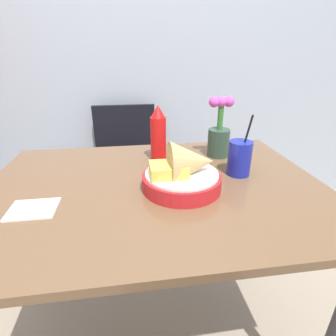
{
  "coord_description": "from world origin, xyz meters",
  "views": [
    {
      "loc": [
        -0.07,
        -0.77,
        1.16
      ],
      "look_at": [
        0.04,
        -0.01,
        0.82
      ],
      "focal_mm": 28.0,
      "sensor_mm": 36.0,
      "label": 1
    }
  ],
  "objects_px": {
    "chair_far_window": "(126,159)",
    "flower_vase": "(219,134)",
    "food_basket": "(185,173)",
    "ketchup_bottle": "(158,134)",
    "drink_cup": "(239,159)"
  },
  "relations": [
    {
      "from": "chair_far_window",
      "to": "flower_vase",
      "type": "distance_m",
      "value": 0.83
    },
    {
      "from": "chair_far_window",
      "to": "food_basket",
      "type": "height_order",
      "value": "food_basket"
    },
    {
      "from": "chair_far_window",
      "to": "food_basket",
      "type": "xyz_separation_m",
      "value": [
        0.2,
        -0.91,
        0.3
      ]
    },
    {
      "from": "ketchup_bottle",
      "to": "drink_cup",
      "type": "xyz_separation_m",
      "value": [
        0.26,
        -0.18,
        -0.05
      ]
    },
    {
      "from": "food_basket",
      "to": "ketchup_bottle",
      "type": "relative_size",
      "value": 1.14
    },
    {
      "from": "chair_far_window",
      "to": "food_basket",
      "type": "bearing_deg",
      "value": -77.65
    },
    {
      "from": "food_basket",
      "to": "ketchup_bottle",
      "type": "bearing_deg",
      "value": 101.95
    },
    {
      "from": "food_basket",
      "to": "flower_vase",
      "type": "height_order",
      "value": "flower_vase"
    },
    {
      "from": "drink_cup",
      "to": "flower_vase",
      "type": "height_order",
      "value": "flower_vase"
    },
    {
      "from": "ketchup_bottle",
      "to": "chair_far_window",
      "type": "bearing_deg",
      "value": 102.51
    },
    {
      "from": "ketchup_bottle",
      "to": "drink_cup",
      "type": "distance_m",
      "value": 0.32
    },
    {
      "from": "food_basket",
      "to": "drink_cup",
      "type": "bearing_deg",
      "value": 20.14
    },
    {
      "from": "ketchup_bottle",
      "to": "food_basket",
      "type": "bearing_deg",
      "value": -78.05
    },
    {
      "from": "drink_cup",
      "to": "ketchup_bottle",
      "type": "bearing_deg",
      "value": 145.96
    },
    {
      "from": "chair_far_window",
      "to": "flower_vase",
      "type": "xyz_separation_m",
      "value": [
        0.39,
        -0.64,
        0.34
      ]
    }
  ]
}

